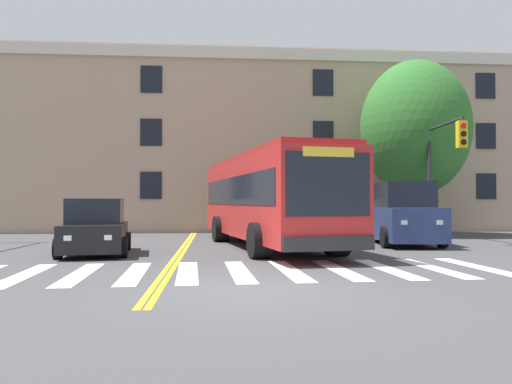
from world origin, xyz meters
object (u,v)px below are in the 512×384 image
at_px(car_navy_far_lane, 402,215).
at_px(car_black_near_lane, 96,229).
at_px(traffic_light_near_corner, 443,156).
at_px(city_bus, 266,197).
at_px(car_teal_behind_bus, 261,212).
at_px(street_tree_curbside_large, 415,128).

bearing_deg(car_navy_far_lane, car_black_near_lane, -166.09).
distance_m(car_black_near_lane, traffic_light_near_corner, 13.63).
relative_size(city_bus, car_black_near_lane, 3.05).
xyz_separation_m(car_teal_behind_bus, traffic_light_near_corner, (6.68, -8.03, 2.41)).
bearing_deg(street_tree_curbside_large, car_teal_behind_bus, 148.81).
xyz_separation_m(city_bus, traffic_light_near_corner, (7.35, 1.66, 1.68)).
relative_size(car_navy_far_lane, street_tree_curbside_large, 0.59).
height_order(city_bus, street_tree_curbside_large, street_tree_curbside_large).
distance_m(city_bus, street_tree_curbside_large, 10.05).
distance_m(car_black_near_lane, car_navy_far_lane, 11.01).
bearing_deg(traffic_light_near_corner, street_tree_curbside_large, 83.65).
height_order(city_bus, car_black_near_lane, city_bus).
height_order(city_bus, car_teal_behind_bus, city_bus).
bearing_deg(car_navy_far_lane, car_teal_behind_bus, 116.30).
relative_size(car_navy_far_lane, traffic_light_near_corner, 0.97).
distance_m(city_bus, traffic_light_near_corner, 7.72).
bearing_deg(car_teal_behind_bus, car_navy_far_lane, -63.70).
height_order(city_bus, car_navy_far_lane, city_bus).
distance_m(car_teal_behind_bus, street_tree_curbside_large, 9.26).
bearing_deg(car_teal_behind_bus, city_bus, -93.99).
relative_size(city_bus, car_navy_far_lane, 2.40).
xyz_separation_m(car_black_near_lane, traffic_light_near_corner, (12.83, 3.77, 2.66)).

